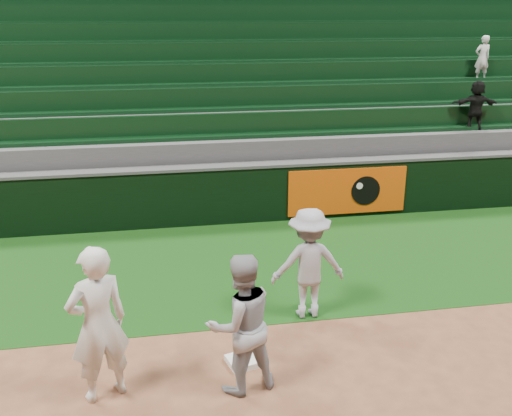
{
  "coord_description": "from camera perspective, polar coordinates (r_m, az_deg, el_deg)",
  "views": [
    {
      "loc": [
        -0.95,
        -6.12,
        4.29
      ],
      "look_at": [
        0.53,
        2.3,
        1.3
      ],
      "focal_mm": 40.0,
      "sensor_mm": 36.0,
      "label": 1
    }
  ],
  "objects": [
    {
      "name": "first_baseman",
      "position": [
        6.75,
        -15.52,
        -11.15
      ],
      "size": [
        0.82,
        0.7,
        1.9
      ],
      "primitive_type": "imported",
      "rotation": [
        0.0,
        0.0,
        3.56
      ],
      "color": "silver",
      "rests_on": "ground"
    },
    {
      "name": "baserunner",
      "position": [
        6.69,
        -1.54,
        -11.51
      ],
      "size": [
        0.98,
        0.85,
        1.73
      ],
      "primitive_type": "imported",
      "rotation": [
        0.0,
        0.0,
        3.41
      ],
      "color": "#9FA2A9",
      "rests_on": "ground"
    },
    {
      "name": "first_base",
      "position": [
        7.53,
        -1.39,
        -15.07
      ],
      "size": [
        0.44,
        0.44,
        0.08
      ],
      "primitive_type": "cube",
      "rotation": [
        0.0,
        0.0,
        0.27
      ],
      "color": "white",
      "rests_on": "ground"
    },
    {
      "name": "field_wall",
      "position": [
        11.93,
        -4.81,
        1.36
      ],
      "size": [
        36.0,
        0.45,
        1.25
      ],
      "color": "black",
      "rests_on": "ground"
    },
    {
      "name": "ground",
      "position": [
        7.53,
        -1.0,
        -15.44
      ],
      "size": [
        70.0,
        70.0,
        0.0
      ],
      "primitive_type": "plane",
      "color": "brown",
      "rests_on": "ground"
    },
    {
      "name": "foul_grass",
      "position": [
        10.12,
        -3.68,
        -5.82
      ],
      "size": [
        36.0,
        4.2,
        0.01
      ],
      "primitive_type": "cube",
      "color": "#0E330C",
      "rests_on": "ground"
    },
    {
      "name": "base_coach",
      "position": [
        8.26,
        5.28,
        -5.54
      ],
      "size": [
        1.08,
        0.63,
        1.65
      ],
      "primitive_type": "imported",
      "rotation": [
        0.0,
        0.0,
        3.12
      ],
      "color": "#A2A4B0",
      "rests_on": "foul_grass"
    },
    {
      "name": "stadium_seating",
      "position": [
        15.34,
        -6.39,
        9.43
      ],
      "size": [
        36.0,
        5.95,
        5.18
      ],
      "color": "#3E3E41",
      "rests_on": "ground"
    }
  ]
}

